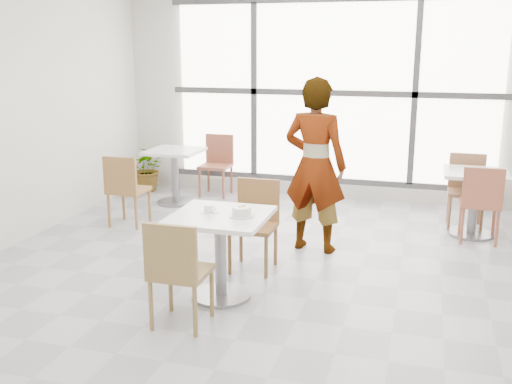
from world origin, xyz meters
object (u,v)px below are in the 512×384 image
(chair_near, at_px, (177,267))
(person, at_px, (315,166))
(bg_table_left, at_px, (175,169))
(bg_table_right, at_px, (474,194))
(main_table, at_px, (220,240))
(chair_far, at_px, (255,218))
(bg_chair_left_near, at_px, (125,186))
(bg_chair_right_far, at_px, (466,185))
(oatmeal_bowl, at_px, (242,211))
(coffee_cup, at_px, (209,209))
(bg_chair_left_far, at_px, (217,160))
(bg_chair_right_near, at_px, (481,199))

(chair_near, distance_m, person, 2.24)
(bg_table_left, relative_size, bg_table_right, 1.00)
(main_table, bearing_deg, chair_far, 83.95)
(bg_table_left, distance_m, bg_chair_left_near, 1.17)
(bg_chair_right_far, bearing_deg, oatmeal_bowl, -124.51)
(bg_table_left, bearing_deg, chair_near, -66.11)
(coffee_cup, xyz_separation_m, bg_chair_left_near, (-1.68, 1.61, -0.28))
(oatmeal_bowl, distance_m, bg_chair_left_far, 3.77)
(coffee_cup, bearing_deg, person, 65.64)
(oatmeal_bowl, relative_size, bg_table_left, 0.28)
(main_table, height_order, coffee_cup, coffee_cup)
(chair_near, height_order, bg_chair_right_far, same)
(oatmeal_bowl, height_order, bg_table_left, oatmeal_bowl)
(main_table, distance_m, bg_chair_right_far, 3.52)
(person, bearing_deg, bg_chair_right_far, -130.52)
(oatmeal_bowl, bearing_deg, coffee_cup, 173.76)
(bg_table_left, height_order, bg_table_right, same)
(person, height_order, bg_chair_right_far, person)
(person, relative_size, bg_chair_left_far, 2.11)
(coffee_cup, relative_size, bg_chair_left_near, 0.18)
(person, bearing_deg, bg_chair_right_near, -148.39)
(bg_table_right, bearing_deg, coffee_cup, -133.70)
(chair_far, bearing_deg, bg_chair_left_far, 116.86)
(bg_chair_left_near, distance_m, bg_chair_left_far, 1.89)
(chair_far, xyz_separation_m, bg_table_left, (-1.73, 2.01, -0.01))
(main_table, distance_m, bg_table_right, 3.29)
(chair_far, bearing_deg, bg_table_right, 37.98)
(main_table, relative_size, coffee_cup, 5.03)
(oatmeal_bowl, bearing_deg, bg_chair_left_far, 112.90)
(bg_chair_left_far, height_order, bg_chair_right_far, same)
(main_table, bearing_deg, bg_chair_right_far, 52.76)
(person, bearing_deg, chair_near, 81.59)
(bg_table_left, relative_size, bg_chair_right_far, 0.86)
(bg_table_left, relative_size, bg_chair_left_far, 0.86)
(bg_table_right, bearing_deg, bg_chair_left_far, 163.72)
(bg_table_left, xyz_separation_m, bg_table_right, (3.85, -0.36, 0.00))
(person, relative_size, bg_chair_right_near, 2.11)
(person, distance_m, bg_chair_left_near, 2.37)
(oatmeal_bowl, bearing_deg, bg_chair_left_near, 140.23)
(chair_near, relative_size, person, 0.47)
(bg_table_right, distance_m, bg_chair_right_far, 0.37)
(chair_far, xyz_separation_m, person, (0.46, 0.66, 0.42))
(bg_table_left, height_order, bg_chair_left_far, bg_chair_left_far)
(chair_far, xyz_separation_m, coffee_cup, (-0.19, -0.76, 0.28))
(main_table, xyz_separation_m, bg_table_left, (-1.65, 2.80, -0.04))
(person, height_order, bg_table_right, person)
(oatmeal_bowl, bearing_deg, main_table, 176.72)
(bg_table_left, xyz_separation_m, bg_chair_left_near, (-0.13, -1.16, 0.01))
(chair_far, height_order, bg_chair_left_far, same)
(chair_far, distance_m, oatmeal_bowl, 0.86)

